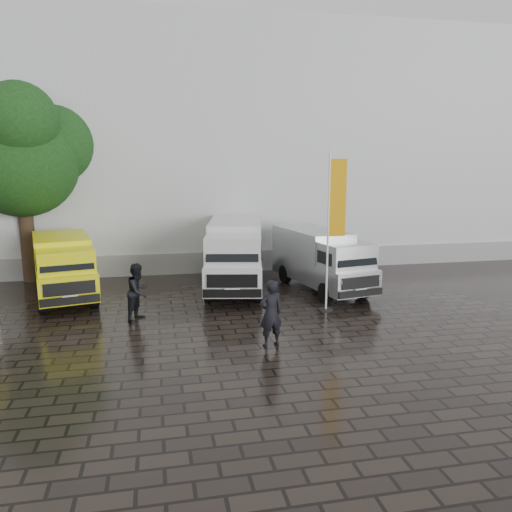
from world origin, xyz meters
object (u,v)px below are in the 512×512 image
at_px(person_front, 271,313).
at_px(person_tent, 138,292).
at_px(van_yellow, 64,269).
at_px(wheelie_bin, 355,257).
at_px(flagpole, 333,223).
at_px(van_silver, 321,261).
at_px(van_white, 235,256).

xyz_separation_m(person_front, person_tent, (-3.80, 3.31, -0.02)).
bearing_deg(van_yellow, person_front, -57.44).
height_order(wheelie_bin, person_tent, person_tent).
height_order(flagpole, wheelie_bin, flagpole).
xyz_separation_m(wheelie_bin, person_tent, (-10.39, -6.38, 0.41)).
bearing_deg(van_silver, person_front, -132.13).
height_order(flagpole, person_front, flagpole).
relative_size(flagpole, person_tent, 2.90).
bearing_deg(van_white, van_silver, -5.19).
bearing_deg(wheelie_bin, person_tent, -128.99).
relative_size(van_white, van_silver, 1.14).
distance_m(van_silver, flagpole, 3.41).
distance_m(van_white, van_silver, 3.60).
bearing_deg(person_tent, van_silver, -39.06).
relative_size(flagpole, person_front, 2.84).
distance_m(wheelie_bin, person_tent, 12.20).
bearing_deg(person_tent, van_yellow, 73.66).
bearing_deg(van_white, flagpole, -41.47).
bearing_deg(van_yellow, person_tent, -61.25).
xyz_separation_m(van_white, van_silver, (3.46, -0.99, -0.17)).
bearing_deg(flagpole, person_tent, 178.08).
bearing_deg(van_silver, flagpole, -112.53).
relative_size(van_yellow, van_white, 0.81).
relative_size(van_yellow, van_silver, 0.92).
xyz_separation_m(van_yellow, flagpole, (9.64, -3.45, 1.96)).
height_order(van_white, wheelie_bin, van_white).
relative_size(van_silver, person_front, 2.88).
bearing_deg(person_tent, van_white, -15.72).
bearing_deg(wheelie_bin, flagpole, -99.38).
bearing_deg(person_tent, flagpole, -60.08).
height_order(van_white, flagpole, flagpole).
relative_size(van_yellow, wheelie_bin, 4.65).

